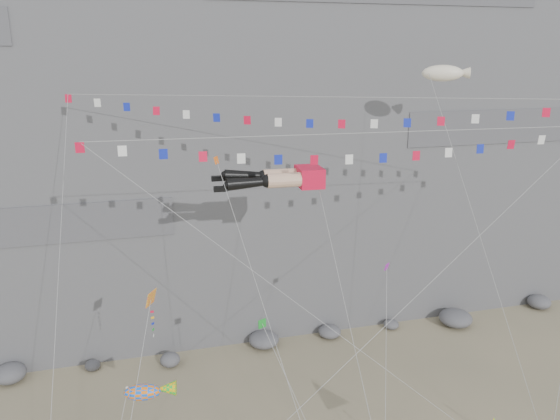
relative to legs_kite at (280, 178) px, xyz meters
name	(u,v)px	position (x,y,z in m)	size (l,w,h in m)	color
cliff	(226,46)	(1.16, 24.56, 8.05)	(80.00, 28.00, 50.00)	slate
talus_boulders	(264,340)	(1.16, 9.56, -16.35)	(60.00, 3.00, 1.20)	#5B5B60
legs_kite	(280,178)	(0.00, 0.00, 0.00)	(6.77, 15.87, 22.34)	red
flag_banner_upper	(326,97)	(3.39, 1.51, 4.66)	(33.20, 20.93, 31.02)	red
flag_banner_lower	(368,133)	(4.30, -2.96, 2.98)	(30.76, 8.08, 22.95)	red
harlequin_kite	(151,299)	(-8.17, -4.49, -4.96)	(4.26, 7.29, 13.96)	red
fish_windsock	(142,393)	(-8.95, -5.65, -9.62)	(4.97, 6.13, 9.59)	orange
blimp_windsock	(443,74)	(12.95, 3.89, 5.91)	(4.05, 15.04, 26.66)	#F5E7C9
small_kite_a	(220,173)	(-3.77, -0.80, 0.74)	(4.55, 13.18, 22.56)	orange
small_kite_b	(387,272)	(5.90, -3.12, -5.55)	(4.62, 10.02, 15.51)	purple
small_kite_c	(264,327)	(-2.09, -4.15, -7.59)	(4.03, 10.75, 14.26)	#169326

